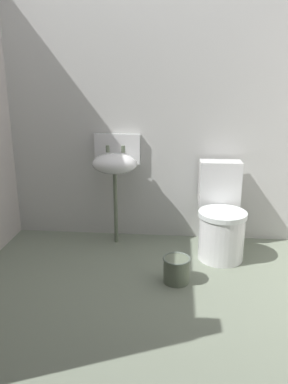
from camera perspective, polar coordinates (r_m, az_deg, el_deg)
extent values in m
cube|color=slate|center=(2.78, -0.56, -16.51)|extent=(3.05, 2.68, 0.08)
cube|color=#BBBBB7|center=(3.52, 1.37, 11.18)|extent=(3.05, 0.10, 2.28)
cylinder|color=white|center=(3.30, 11.45, -6.68)|extent=(0.39, 0.39, 0.38)
cylinder|color=silver|center=(3.22, 11.66, -3.25)|extent=(0.41, 0.41, 0.04)
cube|color=white|center=(3.45, 11.23, 1.29)|extent=(0.36, 0.19, 0.40)
cylinder|color=#5C6652|center=(3.50, -4.25, -2.47)|extent=(0.04, 0.04, 0.66)
ellipsoid|color=white|center=(3.38, -4.41, 4.24)|extent=(0.40, 0.32, 0.18)
cube|color=white|center=(3.52, -4.00, 6.42)|extent=(0.42, 0.04, 0.28)
cylinder|color=#5C6652|center=(3.43, -5.45, 6.44)|extent=(0.04, 0.04, 0.06)
cylinder|color=#5C6652|center=(3.41, -3.12, 6.42)|extent=(0.04, 0.04, 0.06)
cylinder|color=#5C6652|center=(2.94, 4.86, -11.54)|extent=(0.20, 0.20, 0.19)
torus|color=#596459|center=(2.89, 4.91, -9.87)|extent=(0.21, 0.21, 0.02)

